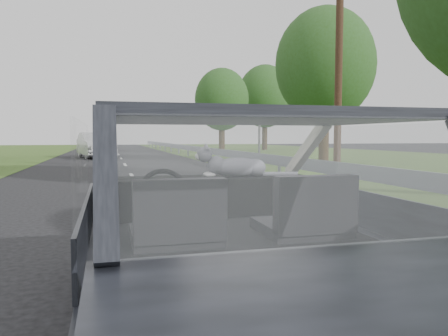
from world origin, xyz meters
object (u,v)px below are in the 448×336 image
other_car (96,145)px  highway_sign (259,137)px  cat (238,166)px  subject_car (231,227)px  utility_pole (339,65)px

other_car → highway_sign: bearing=-61.3°
cat → other_car: (-1.68, 24.53, -0.30)m
subject_car → cat: (0.22, 0.58, 0.36)m
subject_car → utility_pole: 12.08m
cat → highway_sign: bearing=74.5°
subject_car → highway_sign: bearing=69.8°
other_car → utility_pole: bearing=-74.2°
highway_sign → utility_pole: utility_pole is taller
highway_sign → cat: bearing=-130.0°
highway_sign → utility_pole: (0.38, -6.38, 2.26)m
cat → utility_pole: (6.13, 9.29, 2.49)m
highway_sign → subject_car: bearing=-130.0°
utility_pole → other_car: bearing=117.2°
subject_car → highway_sign: (5.97, 16.25, 0.59)m
subject_car → cat: subject_car is taller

